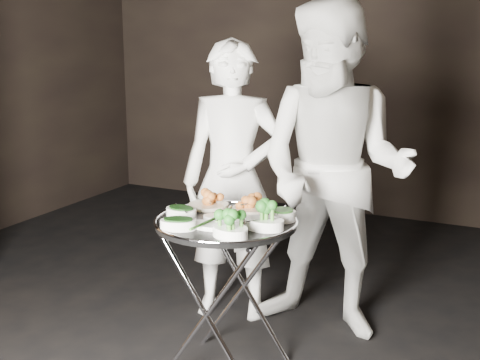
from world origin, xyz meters
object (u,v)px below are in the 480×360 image
at_px(tray_stand, 226,289).
at_px(serving_tray, 226,222).
at_px(waiter_left, 233,181).
at_px(waiter_right, 334,171).

xyz_separation_m(tray_stand, serving_tray, (0.00, 0.00, 0.34)).
height_order(serving_tray, waiter_left, waiter_left).
bearing_deg(waiter_right, serving_tray, -113.69).
bearing_deg(waiter_right, tray_stand, -113.69).
relative_size(waiter_left, waiter_right, 0.88).
xyz_separation_m(tray_stand, waiter_right, (0.31, 0.67, 0.49)).
bearing_deg(waiter_right, waiter_left, -175.60).
bearing_deg(waiter_left, serving_tray, -81.52).
height_order(tray_stand, waiter_left, waiter_left).
xyz_separation_m(serving_tray, waiter_right, (0.31, 0.67, 0.15)).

